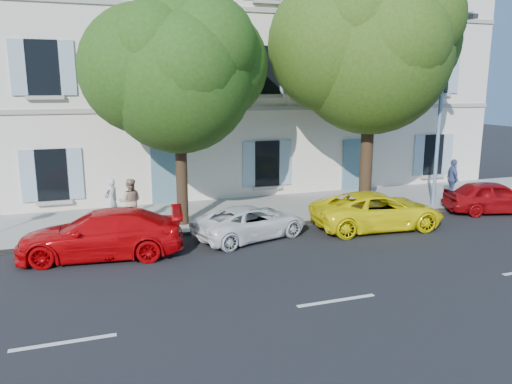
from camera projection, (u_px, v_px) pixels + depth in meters
name	position (u px, v px, depth m)	size (l,w,h in m)	color
ground	(275.00, 249.00, 15.41)	(90.00, 90.00, 0.00)	black
sidewalk	(234.00, 213.00, 19.50)	(36.00, 4.50, 0.15)	#A09E96
kerb	(251.00, 227.00, 17.50)	(36.00, 0.16, 0.16)	#9E998E
building	(198.00, 63.00, 23.58)	(28.00, 7.00, 12.00)	silver
car_red_coupe	(101.00, 234.00, 14.61)	(1.94, 4.77, 1.38)	#C30509
car_white_coupe	(251.00, 222.00, 16.44)	(1.80, 3.91, 1.09)	white
car_yellow_supercar	(377.00, 210.00, 17.54)	(2.15, 4.66, 1.29)	#FFEB0A
car_red_hatchback	(494.00, 197.00, 19.70)	(1.52, 3.79, 1.29)	maroon
tree_left	(179.00, 78.00, 16.66)	(5.05, 5.05, 7.83)	#3A2819
tree_right	(371.00, 55.00, 18.79)	(6.00, 6.00, 9.25)	#3A2819
street_lamp	(443.00, 101.00, 19.51)	(0.25, 1.57, 7.40)	#7293BF
pedestrian_a	(111.00, 201.00, 17.74)	(0.58, 0.38, 1.59)	silver
pedestrian_b	(130.00, 201.00, 17.52)	(0.79, 0.62, 1.63)	tan
pedestrian_c	(453.00, 179.00, 21.58)	(1.00, 0.42, 1.71)	#4F5C91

